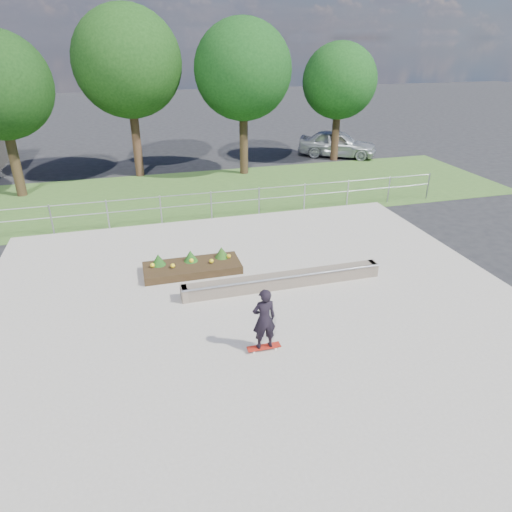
{
  "coord_description": "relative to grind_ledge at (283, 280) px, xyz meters",
  "views": [
    {
      "loc": [
        -2.93,
        -9.75,
        6.69
      ],
      "look_at": [
        0.2,
        1.5,
        1.1
      ],
      "focal_mm": 32.0,
      "sensor_mm": 36.0,
      "label": 1
    }
  ],
  "objects": [
    {
      "name": "tree_mid_right",
      "position": [
        2.0,
        12.63,
        4.97
      ],
      "size": [
        4.9,
        4.9,
        7.7
      ],
      "color": "black",
      "rests_on": "ground"
    },
    {
      "name": "grass_verge",
      "position": [
        -1.0,
        9.63,
        -0.25
      ],
      "size": [
        30.0,
        8.0,
        0.02
      ],
      "primitive_type": "cube",
      "color": "#335421",
      "rests_on": "ground"
    },
    {
      "name": "skateboarder",
      "position": [
        -1.41,
        -2.74,
        0.64
      ],
      "size": [
        0.8,
        0.39,
        1.62
      ],
      "color": "white",
      "rests_on": "concrete_slab"
    },
    {
      "name": "fence",
      "position": [
        -1.0,
        6.13,
        0.51
      ],
      "size": [
        20.06,
        0.06,
        1.2
      ],
      "color": "#999CA2",
      "rests_on": "ground"
    },
    {
      "name": "ground",
      "position": [
        -1.0,
        -1.37,
        -0.26
      ],
      "size": [
        120.0,
        120.0,
        0.0
      ],
      "primitive_type": "plane",
      "color": "black",
      "rests_on": "ground"
    },
    {
      "name": "grind_ledge",
      "position": [
        0.0,
        0.0,
        0.0
      ],
      "size": [
        6.0,
        0.44,
        0.43
      ],
      "color": "brown",
      "rests_on": "concrete_slab"
    },
    {
      "name": "planter_bed",
      "position": [
        -2.45,
        1.72,
        -0.02
      ],
      "size": [
        3.0,
        1.2,
        0.61
      ],
      "color": "black",
      "rests_on": "concrete_slab"
    },
    {
      "name": "tree_far_right",
      "position": [
        8.0,
        14.13,
        4.21
      ],
      "size": [
        4.2,
        4.2,
        6.6
      ],
      "color": "#301E13",
      "rests_on": "ground"
    },
    {
      "name": "parked_car",
      "position": [
        8.53,
        14.87,
        0.54
      ],
      "size": [
        5.02,
        4.07,
        1.61
      ],
      "primitive_type": "imported",
      "rotation": [
        0.0,
        0.0,
        1.03
      ],
      "color": "#A3A7AC",
      "rests_on": "ground"
    },
    {
      "name": "tree_mid_left",
      "position": [
        -3.5,
        13.63,
        5.34
      ],
      "size": [
        5.25,
        5.25,
        8.25
      ],
      "color": "#372116",
      "rests_on": "ground"
    },
    {
      "name": "concrete_slab",
      "position": [
        -1.0,
        -1.37,
        -0.23
      ],
      "size": [
        15.0,
        15.0,
        0.06
      ],
      "primitive_type": "cube",
      "color": "gray",
      "rests_on": "ground"
    }
  ]
}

